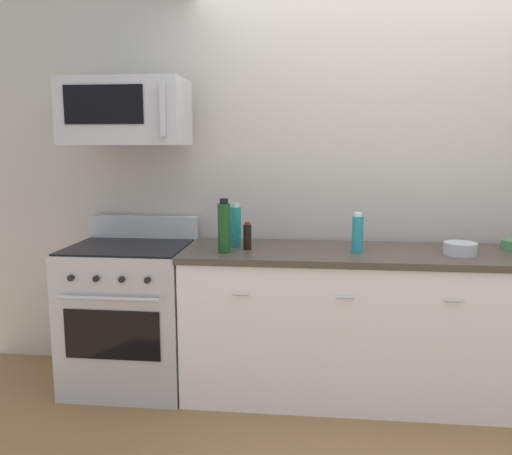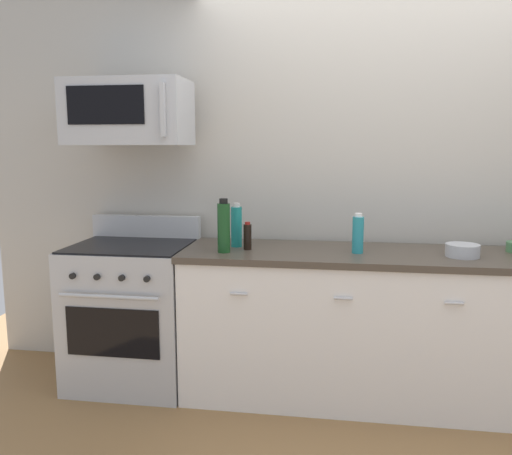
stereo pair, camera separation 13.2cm
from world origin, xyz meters
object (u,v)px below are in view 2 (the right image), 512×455
Objects in this scene: bottle_wine_green at (224,227)px; bottle_sparkling_teal at (236,226)px; range_oven at (133,312)px; bottle_soy_sauce_dark at (248,237)px; bowl_steel_prep at (463,250)px; microwave at (128,113)px; bottle_dish_soap at (358,234)px.

bottle_wine_green is 1.17× the size of bottle_sparkling_teal.
bottle_sparkling_teal is (0.68, 0.04, 0.58)m from range_oven.
bottle_soy_sauce_dark is 1.25m from bowl_steel_prep.
range_oven is 1.44× the size of microwave.
bottle_soy_sauce_dark is at bearing -3.12° from range_oven.
bottle_wine_green is 0.19m from bottle_sparkling_teal.
bottle_dish_soap reaches higher than range_oven.
bottle_soy_sauce_dark is (0.77, -0.04, 0.53)m from range_oven.
range_oven is 3.89× the size of bottle_sparkling_teal.
bottle_dish_soap is 0.79m from bottle_wine_green.
bottle_sparkling_teal is at bearing 3.55° from range_oven.
bottle_sparkling_teal is at bearing 175.69° from bowl_steel_prep.
bottle_wine_green is at bearing -16.13° from microwave.
bottle_wine_green is at bearing -141.83° from bottle_soy_sauce_dark.
bottle_soy_sauce_dark is 0.62× the size of bottle_sparkling_teal.
microwave is 0.98m from bottle_sparkling_teal.
range_oven is 1.28m from microwave.
microwave is at bearing 89.71° from range_oven.
microwave is 0.95m from bottle_wine_green.
bottle_sparkling_teal reaches higher than bottle_soy_sauce_dark.
range_oven is at bearing -176.45° from bottle_sparkling_teal.
range_oven is at bearing 176.88° from bottle_soy_sauce_dark.
bottle_sparkling_teal reaches higher than bottle_dish_soap.
bottle_sparkling_teal is 1.46× the size of bowl_steel_prep.
range_oven is 0.90m from bottle_sparkling_teal.
range_oven is at bearing 178.35° from bowl_steel_prep.
microwave is at bearing 163.87° from bottle_wine_green.
bowl_steel_prep is (0.59, -0.01, -0.07)m from bottle_dish_soap.
microwave is 3.96× the size of bowl_steel_prep.
microwave is 2.32× the size of bottle_wine_green.
bottle_sparkling_teal is (0.68, -0.00, -0.70)m from microwave.
bowl_steel_prep is (2.01, -0.10, -0.79)m from microwave.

